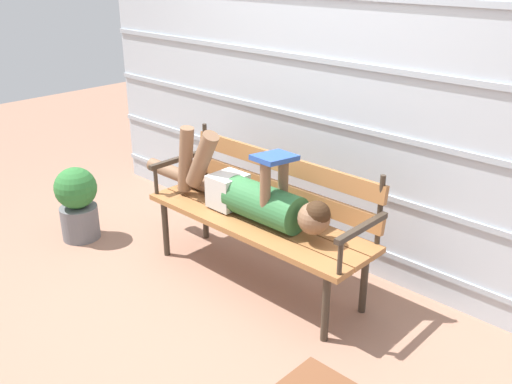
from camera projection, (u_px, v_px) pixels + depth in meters
name	position (u px, v px, depth m)	size (l,w,h in m)	color
ground_plane	(239.00, 290.00, 3.61)	(12.00, 12.00, 0.00)	#936B56
house_siding	(322.00, 90.00, 3.67)	(4.46, 0.08, 2.35)	#B2BCC6
park_bench	(264.00, 209.00, 3.57)	(1.60, 0.50, 0.88)	#9E6638
reclining_person	(247.00, 193.00, 3.52)	(1.71, 0.26, 0.51)	#33703D
potted_plant	(77.00, 202.00, 4.17)	(0.31, 0.31, 0.57)	slate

